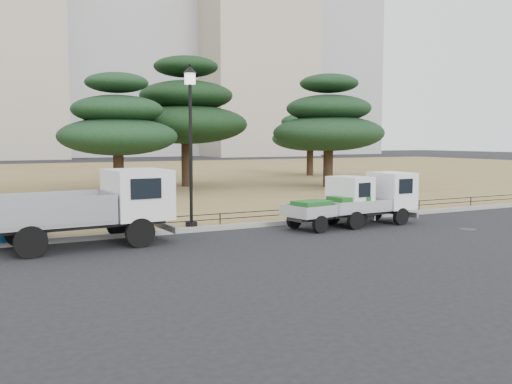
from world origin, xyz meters
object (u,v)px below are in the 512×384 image
truck_kei_rear (373,199)px  tarp_pile (12,223)px  truck_large (92,204)px  street_lamp (190,119)px  truck_kei_front (334,202)px

truck_kei_rear → tarp_pile: size_ratio=1.87×
truck_large → street_lamp: street_lamp is taller
truck_kei_front → tarp_pile: (-10.28, 1.76, -0.28)m
truck_kei_front → tarp_pile: truck_kei_front is taller
truck_large → street_lamp: size_ratio=0.96×
truck_kei_front → street_lamp: bearing=150.9°
truck_kei_front → street_lamp: 5.75m
truck_large → street_lamp: (3.51, 1.31, 2.54)m
truck_large → tarp_pile: bearing=140.1°
truck_large → truck_kei_front: 8.25m
truck_kei_front → tarp_pile: size_ratio=1.81×
tarp_pile → truck_kei_front: bearing=-9.7°
truck_kei_front → street_lamp: (-4.73, 1.55, 2.88)m
truck_kei_rear → truck_kei_front: bearing=175.7°
truck_large → truck_kei_rear: bearing=-5.0°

